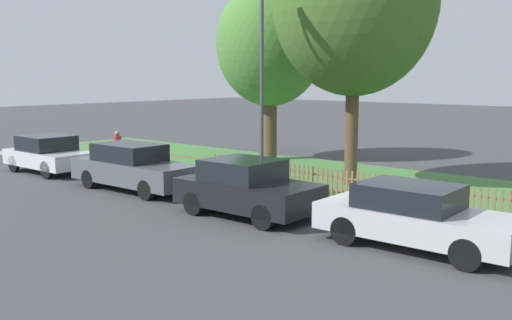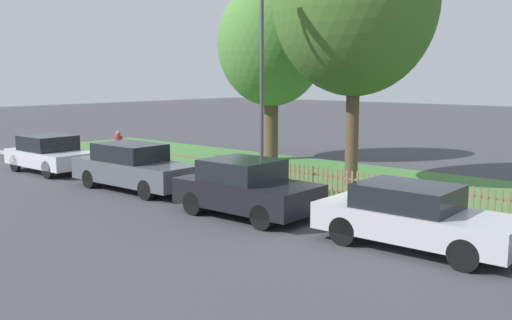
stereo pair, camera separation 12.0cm
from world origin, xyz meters
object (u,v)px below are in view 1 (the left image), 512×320
Objects in this scene: tree_nearest_kerb at (270,44)px; street_lamp at (260,62)px; pedestrian_near_fence at (118,148)px; parked_car_silver_hatchback at (49,154)px; parked_car_navy_estate at (247,188)px; tree_behind_motorcycle at (355,1)px; covered_motorcycle at (227,169)px; parked_car_red_compact at (415,216)px; parked_car_black_saloon at (133,167)px.

street_lamp is (4.83, -6.38, -0.93)m from tree_nearest_kerb.
street_lamp is (7.38, -0.28, 3.14)m from pedestrian_near_fence.
parked_car_silver_hatchback is 2.46× the size of pedestrian_near_fence.
street_lamp reaches higher than pedestrian_near_fence.
tree_behind_motorcycle is at bearing 91.46° from parked_car_navy_estate.
pedestrian_near_fence is (-8.27, -3.39, -5.11)m from tree_behind_motorcycle.
covered_motorcycle is at bearing -126.74° from tree_behind_motorcycle.
street_lamp reaches higher than covered_motorcycle.
pedestrian_near_fence is (-8.53, 2.15, 0.13)m from parked_car_navy_estate.
parked_car_red_compact is 8.92m from tree_behind_motorcycle.
covered_motorcycle is 5.75m from pedestrian_near_fence.
covered_motorcycle is at bearing -25.77° from pedestrian_near_fence.
tree_nearest_kerb is 7.76m from pedestrian_near_fence.
tree_nearest_kerb reaches higher than covered_motorcycle.
street_lamp reaches higher than parked_car_black_saloon.
parked_car_red_compact is at bearing -0.78° from parked_car_silver_hatchback.
parked_car_navy_estate is 0.50× the size of tree_nearest_kerb.
parked_car_black_saloon is 8.86m from tree_behind_motorcycle.
street_lamp is at bearing 9.70° from parked_car_silver_hatchback.
parked_car_black_saloon reaches higher than parked_car_red_compact.
street_lamp is at bearing -52.88° from tree_nearest_kerb.
parked_car_navy_estate is 0.90× the size of parked_car_red_compact.
parked_car_red_compact reaches higher than covered_motorcycle.
pedestrian_near_fence is at bearing -112.71° from tree_nearest_kerb.
tree_behind_motorcycle is 5.90× the size of pedestrian_near_fence.
tree_behind_motorcycle reaches higher than covered_motorcycle.
parked_car_black_saloon is 9.16m from tree_nearest_kerb.
pedestrian_near_fence is at bearing 49.48° from parked_car_silver_hatchback.
street_lamp is (1.63, -0.29, 3.34)m from covered_motorcycle.
street_lamp reaches higher than parked_car_navy_estate.
tree_nearest_kerb is (-3.19, 6.09, 4.27)m from covered_motorcycle.
covered_motorcycle is (-7.33, 1.96, -0.03)m from parked_car_red_compact.
pedestrian_near_fence reaches higher than covered_motorcycle.
tree_nearest_kerb is 1.18× the size of street_lamp.
parked_car_black_saloon is at bearing -82.87° from tree_nearest_kerb.
street_lamp is at bearing 120.35° from parked_car_navy_estate.
parked_car_navy_estate is 0.58× the size of street_lamp.
parked_car_red_compact is 13.91m from tree_nearest_kerb.
parked_car_navy_estate is 3.52m from covered_motorcycle.
covered_motorcycle is 8.09m from tree_nearest_kerb.
parked_car_black_saloon is 0.60× the size of tree_nearest_kerb.
parked_car_red_compact is 0.55× the size of tree_nearest_kerb.
parked_car_silver_hatchback is 0.58× the size of street_lamp.
parked_car_silver_hatchback is 9.99m from tree_nearest_kerb.
parked_car_navy_estate reaches higher than covered_motorcycle.
tree_behind_motorcycle is at bearing 58.32° from covered_motorcycle.
street_lamp is at bearing -5.10° from covered_motorcycle.
parked_car_navy_estate is at bearing -58.42° from street_lamp.
parked_car_navy_estate is 11.01m from tree_nearest_kerb.
pedestrian_near_fence is (-3.56, 1.98, 0.13)m from parked_car_black_saloon.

